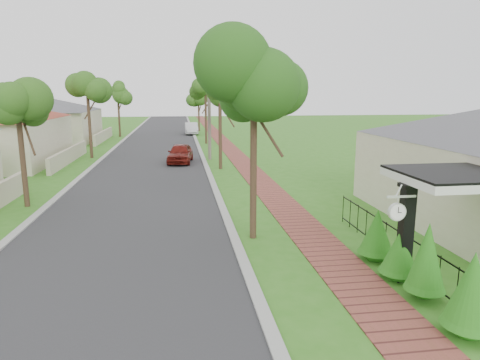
{
  "coord_description": "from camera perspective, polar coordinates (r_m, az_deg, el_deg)",
  "views": [
    {
      "loc": [
        -1.06,
        -10.62,
        4.7
      ],
      "look_at": [
        1.17,
        4.96,
        1.5
      ],
      "focal_mm": 32.0,
      "sensor_mm": 36.0,
      "label": 1
    }
  ],
  "objects": [
    {
      "name": "parked_car_red",
      "position": [
        29.65,
        -7.97,
        3.53
      ],
      "size": [
        1.99,
        3.98,
        1.3
      ],
      "primitive_type": "imported",
      "rotation": [
        0.0,
        0.0,
        -0.12
      ],
      "color": "#63140E",
      "rests_on": "ground"
    },
    {
      "name": "kerb_right",
      "position": [
        31.02,
        -4.89,
        2.73
      ],
      "size": [
        0.3,
        120.0,
        0.1
      ],
      "primitive_type": "cube",
      "color": "#9E9E99",
      "rests_on": "ground"
    },
    {
      "name": "near_tree",
      "position": [
        13.52,
        1.87,
        11.98
      ],
      "size": [
        2.35,
        2.35,
        6.03
      ],
      "color": "#382619",
      "rests_on": "ground"
    },
    {
      "name": "kerb_left",
      "position": [
        31.48,
        -18.29,
        2.32
      ],
      "size": [
        0.3,
        120.0,
        0.1
      ],
      "primitive_type": "cube",
      "color": "#9E9E99",
      "rests_on": "ground"
    },
    {
      "name": "street_trees",
      "position": [
        37.5,
        -11.12,
        11.03
      ],
      "size": [
        10.7,
        37.65,
        5.89
      ],
      "color": "#382619",
      "rests_on": "ground"
    },
    {
      "name": "utility_pole",
      "position": [
        30.7,
        -4.15,
        10.66
      ],
      "size": [
        1.2,
        0.24,
        8.42
      ],
      "color": "#706257",
      "rests_on": "ground"
    },
    {
      "name": "far_house_grey",
      "position": [
        46.79,
        -25.65,
        7.48
      ],
      "size": [
        15.56,
        15.56,
        4.6
      ],
      "color": "beige",
      "rests_on": "ground"
    },
    {
      "name": "road",
      "position": [
        31.04,
        -11.64,
        2.54
      ],
      "size": [
        7.0,
        120.0,
        0.02
      ],
      "primitive_type": "cube",
      "color": "#28282B",
      "rests_on": "ground"
    },
    {
      "name": "porch_post",
      "position": [
        11.69,
        21.16,
        -7.14
      ],
      "size": [
        0.48,
        0.48,
        2.52
      ],
      "color": "black",
      "rests_on": "ground"
    },
    {
      "name": "sidewalk",
      "position": [
        31.27,
        -0.13,
        2.85
      ],
      "size": [
        1.5,
        120.0,
        0.03
      ],
      "primitive_type": "cube",
      "color": "brown",
      "rests_on": "ground"
    },
    {
      "name": "ground",
      "position": [
        11.66,
        -2.3,
        -12.29
      ],
      "size": [
        160.0,
        160.0,
        0.0
      ],
      "primitive_type": "plane",
      "color": "#32741B",
      "rests_on": "ground"
    },
    {
      "name": "parked_car_white",
      "position": [
        50.37,
        -6.5,
        6.83
      ],
      "size": [
        1.47,
        4.1,
        1.34
      ],
      "primitive_type": "imported",
      "rotation": [
        0.0,
        0.0,
        0.01
      ],
      "color": "silver",
      "rests_on": "ground"
    },
    {
      "name": "picket_fence",
      "position": [
        12.87,
        20.18,
        -8.14
      ],
      "size": [
        0.03,
        8.02,
        1.0
      ],
      "color": "black",
      "rests_on": "ground"
    },
    {
      "name": "hedge_row",
      "position": [
        11.17,
        22.41,
        -9.99
      ],
      "size": [
        0.93,
        4.94,
        1.97
      ],
      "color": "#1A6614",
      "rests_on": "ground"
    },
    {
      "name": "station_clock",
      "position": [
        10.89,
        20.22,
        -3.86
      ],
      "size": [
        0.73,
        0.13,
        0.62
      ],
      "color": "silver",
      "rests_on": "ground"
    }
  ]
}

